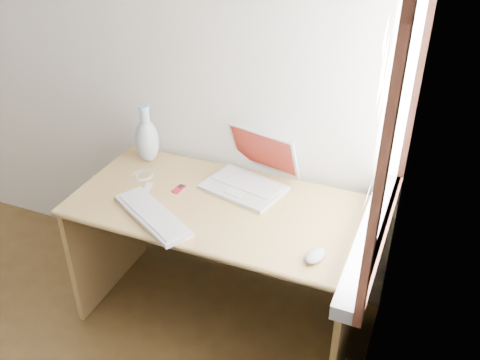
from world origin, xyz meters
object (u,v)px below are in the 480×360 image
at_px(vase, 147,139).
at_px(external_keyboard, 153,215).
at_px(desk, 225,229).
at_px(laptop, 247,174).

bearing_deg(vase, external_keyboard, -57.57).
xyz_separation_m(desk, laptop, (0.06, 0.13, 0.26)).
bearing_deg(external_keyboard, vase, 152.20).
height_order(laptop, external_keyboard, laptop).
bearing_deg(laptop, desk, -103.14).
xyz_separation_m(laptop, vase, (-0.57, 0.02, 0.07)).
distance_m(desk, laptop, 0.30).
bearing_deg(external_keyboard, laptop, 85.38).
bearing_deg(desk, laptop, 63.47).
relative_size(desk, vase, 4.32).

